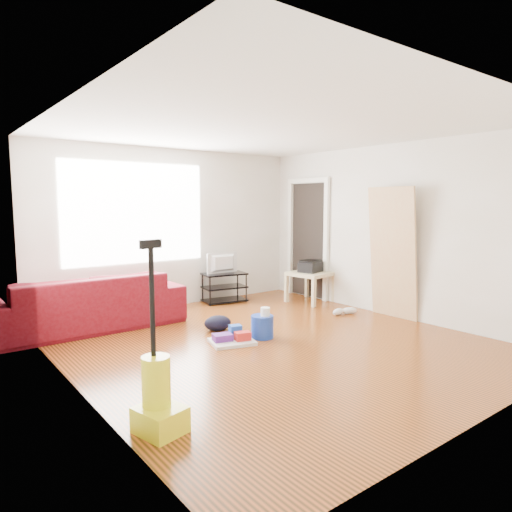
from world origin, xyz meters
TOP-DOWN VIEW (x-y plane):
  - room at (0.07, 0.15)m, footprint 4.51×5.01m
  - sofa at (-1.56, 1.95)m, footprint 2.48×0.97m
  - tv_stand at (0.80, 2.22)m, footprint 0.77×0.53m
  - tv at (0.80, 2.22)m, footprint 0.59×0.08m
  - side_table at (1.95, 1.35)m, footprint 0.71×0.71m
  - printer at (1.95, 1.35)m, footprint 0.44×0.38m
  - bucket at (0.03, 0.22)m, footprint 0.29×0.29m
  - toilet_paper at (0.05, 0.19)m, footprint 0.11×0.11m
  - cleaning_tray at (-0.38, 0.27)m, footprint 0.59×0.52m
  - backpack at (-0.23, 0.83)m, footprint 0.40×0.34m
  - sneakers at (1.73, 0.40)m, footprint 0.44×0.23m
  - vacuum at (-2.00, -1.14)m, footprint 0.36×0.39m
  - door_panel at (2.13, -0.13)m, footprint 0.23×0.75m

SIDE VIEW (x-z plane):
  - sofa at x=-1.56m, z-range -0.36..0.36m
  - bucket at x=0.03m, z-range -0.14..0.14m
  - backpack at x=-0.23m, z-range -0.10..0.10m
  - door_panel at x=2.13m, z-range -0.94..0.94m
  - sneakers at x=1.73m, z-range 0.00..0.10m
  - cleaning_tray at x=-0.38m, z-range -0.04..0.14m
  - toilet_paper at x=0.05m, z-range 0.14..0.24m
  - tv_stand at x=0.80m, z-range 0.01..0.50m
  - vacuum at x=-2.00m, z-range -0.44..0.95m
  - side_table at x=1.95m, z-range 0.17..0.68m
  - printer at x=1.95m, z-range 0.50..0.70m
  - tv at x=0.80m, z-range 0.49..0.83m
  - room at x=0.07m, z-range 0.00..2.51m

